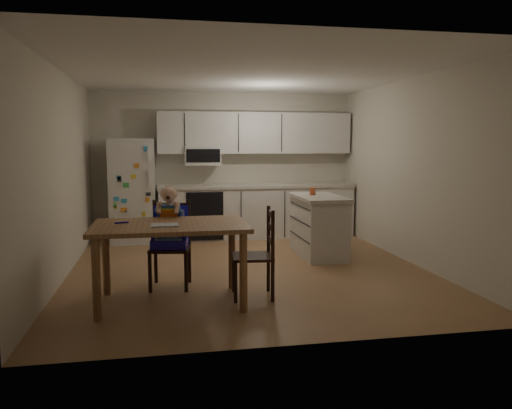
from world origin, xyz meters
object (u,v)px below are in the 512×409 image
Objects in this scene: kitchen_island at (319,226)px; chair_booster at (170,226)px; red_cup at (313,191)px; dining_table at (170,234)px; chair_side at (262,247)px; refrigerator at (133,191)px.

kitchen_island is 2.46m from chair_booster.
red_cup is (-0.06, 0.11, 0.49)m from kitchen_island.
red_cup is 0.07× the size of dining_table.
dining_table is 1.33× the size of chair_booster.
chair_booster is at bearing -116.18° from chair_side.
chair_side is (-1.20, -1.77, 0.10)m from kitchen_island.
chair_side is at bearing -124.00° from kitchen_island.
refrigerator is 2.81m from chair_booster.
refrigerator reaches higher than chair_booster.
chair_side is (1.49, -3.33, -0.31)m from refrigerator.
kitchen_island is 2.14m from chair_side.
refrigerator is 1.79× the size of chair_side.
red_cup is 2.84m from dining_table.
dining_table is 1.61× the size of chair_side.
chair_booster reaches higher than kitchen_island.
dining_table is (-2.14, -1.82, 0.27)m from kitchen_island.
red_cup is (2.63, -1.44, 0.08)m from refrigerator.
kitchen_island is at bearing -59.74° from red_cup.
chair_booster is 1.21× the size of chair_side.
red_cup is 0.10× the size of chair_booster.
kitchen_island is 0.77× the size of dining_table.
refrigerator is at bearing 150.01° from kitchen_island.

